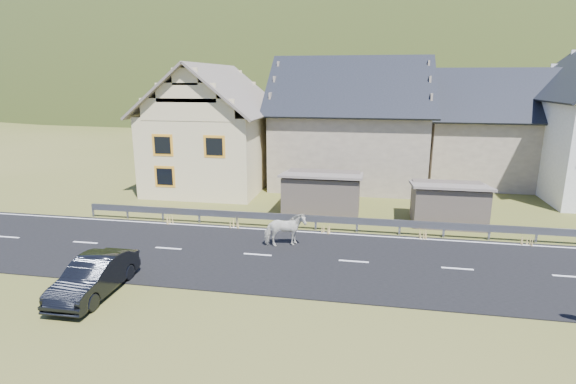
# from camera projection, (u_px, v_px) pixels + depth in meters

# --- Properties ---
(ground) EXTENTS (160.00, 160.00, 0.00)m
(ground) POSITION_uv_depth(u_px,v_px,m) (354.00, 262.00, 18.14)
(ground) COLOR #404A15
(ground) RESTS_ON ground
(road) EXTENTS (60.00, 7.00, 0.04)m
(road) POSITION_uv_depth(u_px,v_px,m) (354.00, 262.00, 18.14)
(road) COLOR black
(road) RESTS_ON ground
(lane_markings) EXTENTS (60.00, 6.60, 0.01)m
(lane_markings) POSITION_uv_depth(u_px,v_px,m) (354.00, 261.00, 18.13)
(lane_markings) COLOR silver
(lane_markings) RESTS_ON road
(guardrail) EXTENTS (28.10, 0.09, 0.75)m
(guardrail) POSITION_uv_depth(u_px,v_px,m) (357.00, 221.00, 21.52)
(guardrail) COLOR #93969B
(guardrail) RESTS_ON ground
(shed_left) EXTENTS (4.30, 3.30, 2.40)m
(shed_left) POSITION_uv_depth(u_px,v_px,m) (322.00, 194.00, 24.42)
(shed_left) COLOR brown
(shed_left) RESTS_ON ground
(shed_right) EXTENTS (3.80, 2.90, 2.20)m
(shed_right) POSITION_uv_depth(u_px,v_px,m) (448.00, 204.00, 22.84)
(shed_right) COLOR brown
(shed_right) RESTS_ON ground
(house_cream) EXTENTS (7.80, 9.80, 8.30)m
(house_cream) POSITION_uv_depth(u_px,v_px,m) (214.00, 122.00, 30.26)
(house_cream) COLOR beige
(house_cream) RESTS_ON ground
(house_stone_a) EXTENTS (10.80, 9.80, 8.90)m
(house_stone_a) POSITION_uv_depth(u_px,v_px,m) (350.00, 116.00, 31.49)
(house_stone_a) COLOR tan
(house_stone_a) RESTS_ON ground
(house_stone_b) EXTENTS (9.80, 8.80, 8.10)m
(house_stone_b) POSITION_uv_depth(u_px,v_px,m) (493.00, 122.00, 31.75)
(house_stone_b) COLOR tan
(house_stone_b) RESTS_ON ground
(mountain) EXTENTS (440.00, 280.00, 260.00)m
(mountain) POSITION_uv_depth(u_px,v_px,m) (380.00, 143.00, 193.85)
(mountain) COLOR #1F2F11
(mountain) RESTS_ON ground
(conifer_patch) EXTENTS (76.00, 50.00, 28.00)m
(conifer_patch) POSITION_uv_depth(u_px,v_px,m) (180.00, 83.00, 131.13)
(conifer_patch) COLOR black
(conifer_patch) RESTS_ON ground
(horse) EXTENTS (1.39, 1.94, 1.50)m
(horse) POSITION_uv_depth(u_px,v_px,m) (285.00, 230.00, 19.64)
(horse) COLOR beige
(horse) RESTS_ON road
(car) EXTENTS (1.42, 3.93, 1.29)m
(car) POSITION_uv_depth(u_px,v_px,m) (94.00, 276.00, 15.35)
(car) COLOR black
(car) RESTS_ON ground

